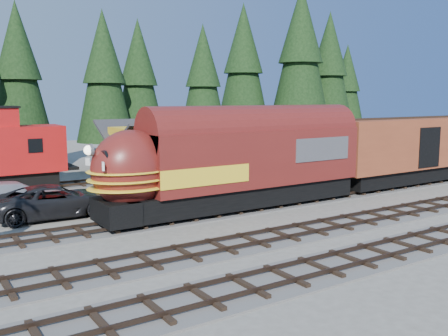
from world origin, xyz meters
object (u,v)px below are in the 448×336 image
locomotive (229,166)px  boxcar (410,148)px  depot (196,152)px  pickup_truck_a (55,201)px  pickup_truck_b (14,197)px

locomotive → boxcar: boxcar is taller
depot → pickup_truck_a: depot is taller
depot → boxcar: 16.76m
depot → boxcar: (15.44, -6.50, -0.07)m
locomotive → boxcar: 16.96m
boxcar → pickup_truck_b: bearing=165.7°
pickup_truck_b → pickup_truck_a: bearing=-155.3°
boxcar → pickup_truck_a: size_ratio=2.29×
locomotive → pickup_truck_b: bearing=146.8°
pickup_truck_b → boxcar: bearing=-111.5°
boxcar → locomotive: bearing=180.0°
pickup_truck_a → depot: bearing=-76.1°
depot → pickup_truck_a: size_ratio=1.89×
locomotive → boxcar: (16.96, 0.00, 0.11)m
depot → pickup_truck_a: 11.00m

